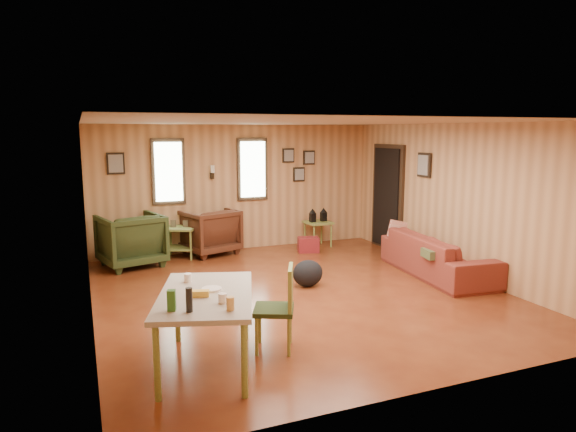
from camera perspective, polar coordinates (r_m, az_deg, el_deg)
name	(u,v)px	position (r m, az deg, el deg)	size (l,w,h in m)	color
room	(302,206)	(7.43, 1.57, 1.11)	(5.54, 6.04, 2.44)	brown
sofa	(438,248)	(8.51, 16.30, -3.47)	(2.23, 0.65, 0.87)	maroon
recliner_brown	(209,229)	(9.68, -8.77, -1.45)	(0.91, 0.85, 0.94)	#472315
recliner_green	(131,237)	(9.10, -17.05, -2.29)	(0.96, 0.90, 0.99)	#283518
end_table	(180,237)	(9.50, -11.88, -2.25)	(0.70, 0.67, 0.69)	#889C45
side_table	(318,220)	(10.20, 3.36, -0.48)	(0.51, 0.51, 0.77)	#889C45
cooler	(308,245)	(9.79, 2.27, -3.20)	(0.45, 0.38, 0.28)	maroon
backpack	(308,273)	(7.64, 2.20, -6.38)	(0.50, 0.40, 0.40)	black
sofa_pillows	(417,243)	(8.54, 14.19, -2.88)	(0.68, 1.73, 0.35)	#444D2B
dining_table	(206,300)	(5.05, -9.14, -9.21)	(1.28, 1.66, 0.96)	gray
dining_chair	(280,303)	(5.42, -0.85, -9.69)	(0.54, 0.54, 0.90)	#283518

